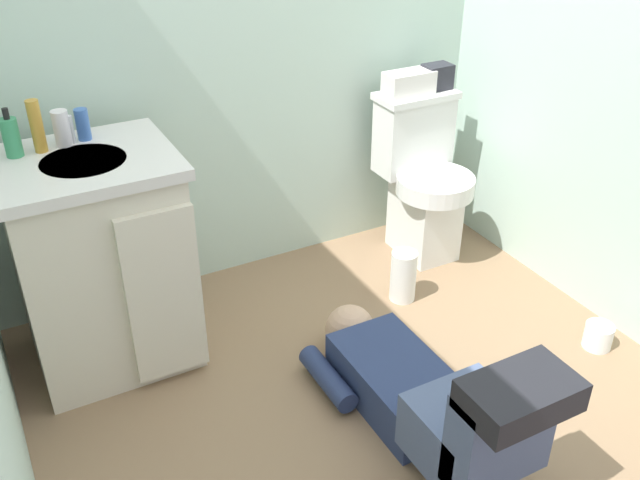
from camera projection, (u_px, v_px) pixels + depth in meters
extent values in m
cube|color=#8B6C4F|center=(373.00, 410.00, 2.51)|extent=(2.71, 3.15, 0.04)
cube|color=silver|center=(424.00, 216.00, 3.30)|extent=(0.22, 0.30, 0.38)
cylinder|color=silver|center=(435.00, 185.00, 3.15)|extent=(0.35, 0.35, 0.08)
cube|color=silver|center=(414.00, 135.00, 3.21)|extent=(0.34, 0.17, 0.34)
cube|color=silver|center=(416.00, 96.00, 3.12)|extent=(0.36, 0.19, 0.03)
cube|color=beige|center=(102.00, 267.00, 2.55)|extent=(0.56, 0.48, 0.78)
cube|color=silver|center=(83.00, 164.00, 2.34)|extent=(0.60, 0.52, 0.04)
cylinder|color=silver|center=(84.00, 167.00, 2.33)|extent=(0.28, 0.28, 0.05)
cube|color=beige|center=(165.00, 297.00, 2.43)|extent=(0.26, 0.03, 0.66)
cylinder|color=silver|center=(70.00, 130.00, 2.41)|extent=(0.02, 0.02, 0.10)
cube|color=navy|center=(397.00, 383.00, 2.47)|extent=(0.29, 0.52, 0.17)
sphere|color=tan|center=(350.00, 329.00, 2.72)|extent=(0.19, 0.19, 0.19)
cube|color=#4C5A7D|center=(464.00, 430.00, 2.15)|extent=(0.31, 0.28, 0.20)
cube|color=#4C5A7D|center=(500.00, 432.00, 1.98)|extent=(0.31, 0.12, 0.32)
cube|color=black|center=(520.00, 395.00, 1.86)|extent=(0.31, 0.19, 0.09)
cylinder|color=navy|center=(328.00, 378.00, 2.53)|extent=(0.08, 0.30, 0.08)
cube|color=silver|center=(409.00, 83.00, 3.07)|extent=(0.22, 0.11, 0.10)
cube|color=#26262D|center=(437.00, 77.00, 3.12)|extent=(0.12, 0.09, 0.11)
cylinder|color=#399461|center=(11.00, 138.00, 2.31)|extent=(0.06, 0.06, 0.13)
cylinder|color=black|center=(6.00, 114.00, 2.27)|extent=(0.02, 0.02, 0.04)
cylinder|color=#C18C31|center=(37.00, 126.00, 2.33)|extent=(0.04, 0.04, 0.18)
cylinder|color=white|center=(62.00, 128.00, 2.39)|extent=(0.06, 0.06, 0.12)
cylinder|color=#3C67B7|center=(83.00, 124.00, 2.44)|extent=(0.05, 0.05, 0.11)
cylinder|color=white|center=(403.00, 276.00, 3.00)|extent=(0.11, 0.11, 0.23)
cylinder|color=white|center=(598.00, 336.00, 2.75)|extent=(0.11, 0.11, 0.10)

